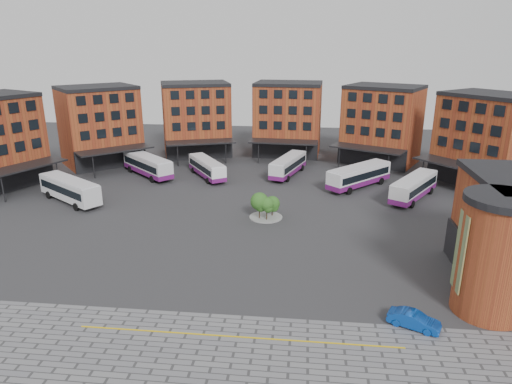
# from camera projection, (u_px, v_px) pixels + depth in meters

# --- Properties ---
(ground) EXTENTS (160.00, 160.00, 0.00)m
(ground) POSITION_uv_depth(u_px,v_px,m) (238.00, 257.00, 49.63)
(ground) COLOR #28282B
(ground) RESTS_ON ground
(yellow_line) EXTENTS (26.00, 0.15, 0.02)m
(yellow_line) POSITION_uv_depth(u_px,v_px,m) (237.00, 337.00, 36.21)
(yellow_line) COLOR gold
(yellow_line) RESTS_ON paving_zone
(main_building) EXTENTS (94.14, 42.48, 14.60)m
(main_building) POSITION_uv_depth(u_px,v_px,m) (242.00, 127.00, 83.93)
(main_building) COLOR brown
(main_building) RESTS_ON ground
(tree_island) EXTENTS (4.40, 4.40, 3.64)m
(tree_island) POSITION_uv_depth(u_px,v_px,m) (265.00, 204.00, 59.82)
(tree_island) COLOR gray
(tree_island) RESTS_ON ground
(bus_a) EXTENTS (11.82, 9.29, 3.50)m
(bus_a) POSITION_uv_depth(u_px,v_px,m) (70.00, 188.00, 65.98)
(bus_a) COLOR silver
(bus_a) RESTS_ON ground
(bus_b) EXTENTS (11.20, 10.79, 3.57)m
(bus_b) POSITION_uv_depth(u_px,v_px,m) (148.00, 165.00, 78.91)
(bus_b) COLOR silver
(bus_b) RESTS_ON ground
(bus_c) EXTENTS (8.31, 10.85, 3.17)m
(bus_c) POSITION_uv_depth(u_px,v_px,m) (207.00, 168.00, 78.11)
(bus_c) COLOR white
(bus_c) RESTS_ON ground
(bus_d) EXTENTS (6.18, 11.98, 3.30)m
(bus_d) POSITION_uv_depth(u_px,v_px,m) (288.00, 165.00, 79.31)
(bus_d) COLOR silver
(bus_d) RESTS_ON ground
(bus_e) EXTENTS (10.90, 11.11, 3.57)m
(bus_e) POSITION_uv_depth(u_px,v_px,m) (359.00, 176.00, 72.70)
(bus_e) COLOR white
(bus_e) RESTS_ON ground
(bus_f) EXTENTS (8.84, 11.70, 3.41)m
(bus_f) POSITION_uv_depth(u_px,v_px,m) (414.00, 187.00, 67.31)
(bus_f) COLOR silver
(bus_f) RESTS_ON ground
(blue_car) EXTENTS (4.41, 3.05, 1.38)m
(blue_car) POSITION_uv_depth(u_px,v_px,m) (414.00, 320.00, 37.25)
(blue_car) COLOR #0B3A97
(blue_car) RESTS_ON ground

